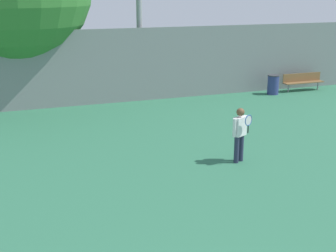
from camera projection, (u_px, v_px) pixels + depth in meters
tennis_player at (240, 132)px, 13.02m from camera, size 0.54×0.50×1.57m
bench_courtside_near at (303, 80)px, 22.36m from camera, size 2.08×0.40×0.83m
trash_bin at (273, 85)px, 21.60m from camera, size 0.54×0.54×0.90m
back_fence at (71, 69)px, 19.11m from camera, size 28.44×0.06×3.14m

